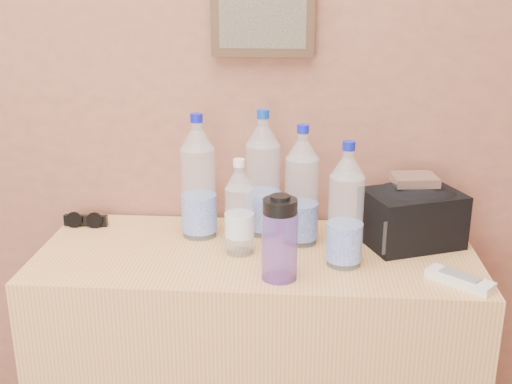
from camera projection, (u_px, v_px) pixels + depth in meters
picture_frame at (263, 12)px, 1.84m from camera, size 0.30×0.03×0.25m
dresser at (256, 368)px, 1.92m from camera, size 1.22×0.51×0.77m
pet_large_a at (198, 183)px, 1.86m from camera, size 0.10×0.10×0.37m
pet_large_b at (263, 180)px, 1.88m from camera, size 0.10×0.10×0.37m
pet_large_c at (302, 192)px, 1.81m from camera, size 0.09×0.09×0.35m
pet_large_d at (346, 212)px, 1.67m from camera, size 0.09×0.09×0.34m
pet_small at (239, 213)px, 1.75m from camera, size 0.08×0.08×0.27m
nalgene_bottle at (280, 238)px, 1.61m from camera, size 0.09×0.09×0.22m
sunglasses at (86, 220)px, 1.98m from camera, size 0.14×0.05×0.03m
ac_remote at (460, 280)px, 1.60m from camera, size 0.16×0.15×0.02m
toiletry_bag at (412, 215)px, 1.83m from camera, size 0.31×0.27×0.18m
foil_packet at (414, 180)px, 1.81m from camera, size 0.13×0.11×0.03m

